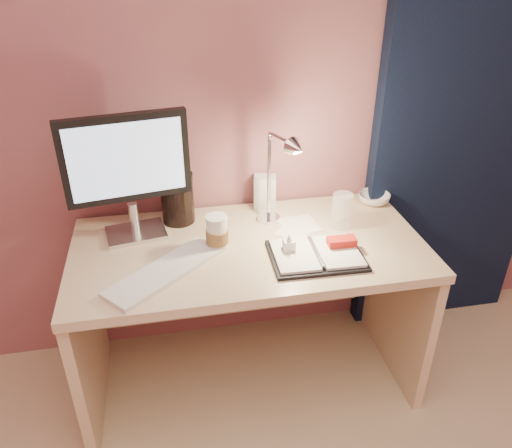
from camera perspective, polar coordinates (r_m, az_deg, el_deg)
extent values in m
plane|color=#A05D5F|center=(2.12, -2.75, 15.06)|extent=(3.50, 0.00, 3.50)
cube|color=black|center=(2.48, 22.86, 11.40)|extent=(0.85, 0.08, 2.20)
cube|color=#CEB592|center=(2.00, -0.79, -2.84)|extent=(1.40, 0.70, 0.04)
cube|color=#CEB592|center=(2.23, -18.62, -12.44)|extent=(0.04, 0.66, 0.69)
cube|color=#CEB592|center=(2.40, 15.62, -8.41)|extent=(0.04, 0.66, 0.69)
cube|color=#CEB592|center=(2.44, -2.13, -4.87)|extent=(1.32, 0.03, 0.55)
cube|color=silver|center=(2.11, -13.53, -0.98)|extent=(0.26, 0.21, 0.02)
cylinder|color=silver|center=(2.07, -13.76, 0.72)|extent=(0.04, 0.04, 0.13)
cube|color=black|center=(1.96, -14.67, 7.37)|extent=(0.48, 0.12, 0.34)
cube|color=#A5C0E1|center=(1.93, -14.85, 7.01)|extent=(0.42, 0.07, 0.29)
cube|color=silver|center=(1.84, -10.34, -5.37)|extent=(0.45, 0.41, 0.02)
cube|color=black|center=(1.92, 6.89, -3.61)|extent=(0.36, 0.27, 0.01)
cube|color=silver|center=(1.89, 4.42, -3.55)|extent=(0.16, 0.23, 0.01)
cube|color=silver|center=(1.94, 9.34, -3.07)|extent=(0.16, 0.23, 0.01)
cube|color=#A62B0E|center=(1.96, 9.77, -1.98)|extent=(0.11, 0.06, 0.03)
cube|color=silver|center=(2.07, 4.38, -0.89)|extent=(0.18, 0.18, 0.00)
cube|color=silver|center=(2.13, 4.95, -0.09)|extent=(0.17, 0.17, 0.00)
cylinder|color=silver|center=(1.94, -4.48, -1.13)|extent=(0.08, 0.08, 0.13)
cylinder|color=brown|center=(1.94, -4.46, -1.39)|extent=(0.09, 0.09, 0.05)
cylinder|color=silver|center=(1.90, -4.56, 0.70)|extent=(0.09, 0.09, 0.01)
cylinder|color=white|center=(2.11, 9.79, 1.51)|extent=(0.09, 0.09, 0.15)
imported|color=silver|center=(2.35, 13.33, 2.85)|extent=(0.16, 0.16, 0.05)
imported|color=silver|center=(1.90, 3.79, -2.28)|extent=(0.05, 0.05, 0.10)
cylinder|color=black|center=(2.13, -8.96, 2.68)|extent=(0.14, 0.14, 0.19)
cube|color=silver|center=(2.24, 1.00, 3.73)|extent=(0.11, 0.10, 0.15)
cylinder|color=silver|center=(2.16, 1.43, 0.68)|extent=(0.10, 0.10, 0.02)
cylinder|color=silver|center=(2.07, 1.50, 5.37)|extent=(0.02, 0.02, 0.37)
cone|color=silver|center=(1.84, 0.53, 8.28)|extent=(0.10, 0.09, 0.08)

